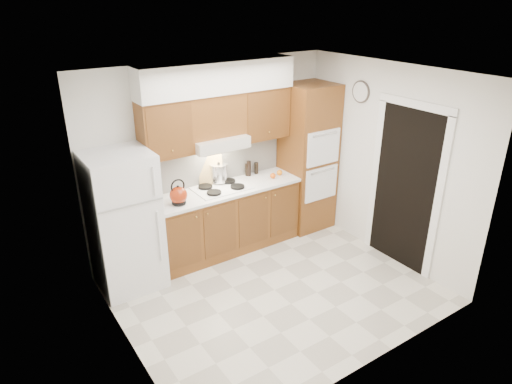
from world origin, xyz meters
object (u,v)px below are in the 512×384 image
stock_pot (219,173)px  oven_cabinet (307,158)px  kettle (178,195)px  fridge (124,222)px

stock_pot → oven_cabinet: bearing=-8.9°
kettle → oven_cabinet: bearing=27.0°
fridge → oven_cabinet: bearing=0.7°
oven_cabinet → fridge: bearing=-179.3°
oven_cabinet → kettle: size_ratio=9.90×
kettle → stock_pot: stock_pot is taller
fridge → stock_pot: bearing=9.9°
oven_cabinet → stock_pot: size_ratio=9.12×
oven_cabinet → kettle: oven_cabinet is taller
fridge → oven_cabinet: size_ratio=0.78×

